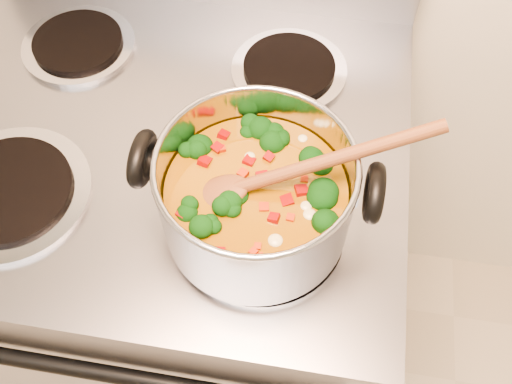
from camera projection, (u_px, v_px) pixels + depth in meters
electric_range at (189, 257)px, 1.26m from camera, size 0.76×0.69×1.08m
stockpot at (256, 197)px, 0.71m from camera, size 0.30×0.25×0.15m
wooden_spoon at (274, 177)px, 0.68m from camera, size 0.30×0.12×0.12m
cooktop_crumbs at (203, 245)px, 0.76m from camera, size 0.14×0.34×0.01m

